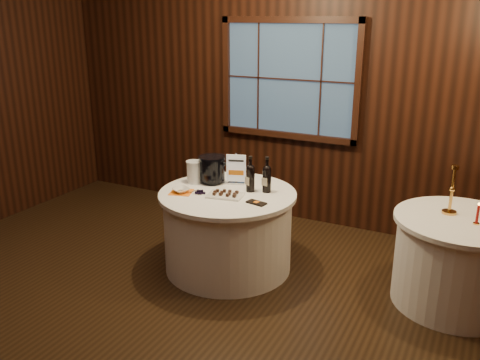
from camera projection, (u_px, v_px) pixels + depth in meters
The scene contains 16 objects.
ground at pixel (169, 319), 4.10m from camera, with size 6.00×6.00×0.00m, color black.
back_wall at pixel (289, 88), 5.72m from camera, with size 6.00×0.10×3.00m.
main_table at pixel (228, 230), 4.82m from camera, with size 1.28×1.28×0.77m.
side_table at pixel (457, 261), 4.21m from camera, with size 1.08×1.08×0.77m.
sign_stand at pixel (236, 173), 4.91m from camera, with size 0.18×0.14×0.31m.
port_bottle_left at pixel (250, 176), 4.68m from camera, with size 0.08×0.09×0.34m.
port_bottle_right at pixel (267, 177), 4.67m from camera, with size 0.08×0.09×0.34m.
ice_bucket at pixel (212, 169), 4.93m from camera, with size 0.26×0.26×0.27m.
chocolate_plate at pixel (225, 194), 4.59m from camera, with size 0.35×0.26×0.05m.
chocolate_box at pixel (256, 203), 4.42m from camera, with size 0.17×0.09×0.01m, color black.
grape_bunch at pixel (199, 192), 4.64m from camera, with size 0.16×0.08×0.04m.
glass_pitcher at pixel (194, 172), 4.94m from camera, with size 0.20×0.15×0.22m.
orange_napkin at pixel (181, 192), 4.70m from camera, with size 0.20×0.20×0.00m, color orange.
cracker_bowl at pixel (181, 190), 4.69m from camera, with size 0.15×0.15×0.04m, color white.
brass_candlestick at pixel (451, 196), 4.16m from camera, with size 0.12×0.12×0.42m.
red_candle at pixel (477, 216), 3.96m from camera, with size 0.05×0.05×0.18m.
Camera 1 is at (2.12, -2.90, 2.34)m, focal length 38.00 mm.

